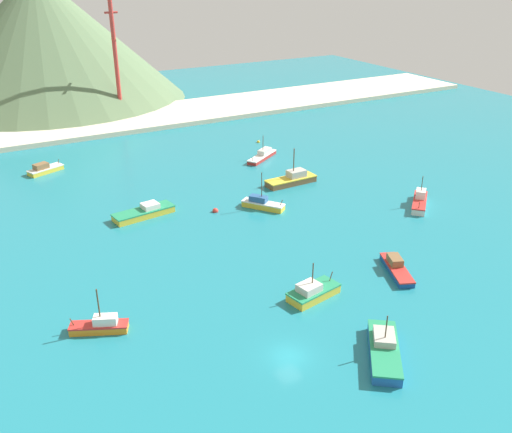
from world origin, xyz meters
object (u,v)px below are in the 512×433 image
at_px(fishing_boat_8, 420,201).
at_px(buoy_0, 215,211).
at_px(fishing_boat_11, 263,156).
at_px(buoy_1, 258,142).
at_px(fishing_boat_5, 262,204).
at_px(fishing_boat_6, 292,179).
at_px(fishing_boat_9, 313,292).
at_px(radio_tower, 115,55).
at_px(fishing_boat_3, 396,268).
at_px(fishing_boat_0, 144,212).
at_px(fishing_boat_7, 101,325).
at_px(fishing_boat_1, 45,169).
at_px(fishing_boat_10, 384,350).

relative_size(fishing_boat_8, buoy_0, 7.92).
height_order(fishing_boat_11, buoy_1, fishing_boat_11).
xyz_separation_m(fishing_boat_5, fishing_boat_6, (10.76, 7.34, 0.10)).
bearing_deg(fishing_boat_9, radio_tower, 87.37).
xyz_separation_m(fishing_boat_8, radio_tower, (-28.36, 83.17, 16.03)).
height_order(fishing_boat_11, radio_tower, radio_tower).
distance_m(fishing_boat_3, radio_tower, 100.34).
distance_m(fishing_boat_8, fishing_boat_9, 36.19).
relative_size(fishing_boat_3, radio_tower, 0.26).
bearing_deg(fishing_boat_5, radio_tower, 93.05).
relative_size(fishing_boat_3, fishing_boat_11, 0.92).
distance_m(fishing_boat_0, fishing_boat_8, 47.55).
xyz_separation_m(fishing_boat_11, buoy_1, (4.92, 10.70, -0.58)).
height_order(fishing_boat_5, fishing_boat_11, fishing_boat_5).
relative_size(fishing_boat_3, fishing_boat_5, 1.19).
height_order(fishing_boat_5, fishing_boat_7, fishing_boat_5).
relative_size(fishing_boat_0, fishing_boat_3, 1.24).
bearing_deg(fishing_boat_7, fishing_boat_8, 8.89).
height_order(fishing_boat_1, fishing_boat_6, fishing_boat_6).
bearing_deg(fishing_boat_9, fishing_boat_6, 61.42).
distance_m(fishing_boat_1, fishing_boat_3, 73.60).
xyz_separation_m(fishing_boat_8, fishing_boat_11, (-11.45, 35.46, -0.18)).
height_order(fishing_boat_6, fishing_boat_8, fishing_boat_6).
bearing_deg(fishing_boat_6, buoy_1, 74.50).
xyz_separation_m(fishing_boat_0, fishing_boat_8, (43.53, -19.13, 0.15)).
bearing_deg(radio_tower, buoy_1, -59.45).
xyz_separation_m(fishing_boat_5, fishing_boat_7, (-33.74, -21.59, -0.04)).
relative_size(fishing_boat_6, radio_tower, 0.31).
height_order(fishing_boat_11, buoy_0, fishing_boat_11).
xyz_separation_m(fishing_boat_5, fishing_boat_8, (24.59, -12.47, 0.06)).
relative_size(fishing_boat_1, fishing_boat_6, 0.72).
bearing_deg(radio_tower, fishing_boat_8, -71.17).
relative_size(fishing_boat_5, fishing_boat_10, 0.75).
bearing_deg(fishing_boat_3, buoy_0, 113.54).
bearing_deg(fishing_boat_11, fishing_boat_7, -136.44).
relative_size(fishing_boat_0, fishing_boat_7, 1.58).
bearing_deg(fishing_boat_10, fishing_boat_7, 143.15).
bearing_deg(fishing_boat_8, radio_tower, 108.83).
height_order(fishing_boat_6, buoy_0, fishing_boat_6).
height_order(fishing_boat_1, buoy_1, fishing_boat_1).
height_order(fishing_boat_5, buoy_1, fishing_boat_5).
xyz_separation_m(fishing_boat_7, fishing_boat_10, (25.75, -19.29, 0.02)).
height_order(fishing_boat_5, fishing_boat_8, fishing_boat_5).
relative_size(fishing_boat_0, fishing_boat_9, 1.44).
relative_size(fishing_boat_0, fishing_boat_10, 1.11).
height_order(buoy_1, radio_tower, radio_tower).
distance_m(fishing_boat_0, buoy_1, 45.83).
xyz_separation_m(fishing_boat_3, fishing_boat_6, (5.33, 35.23, 0.25)).
bearing_deg(fishing_boat_8, fishing_boat_11, 107.89).
relative_size(fishing_boat_6, fishing_boat_8, 1.28).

